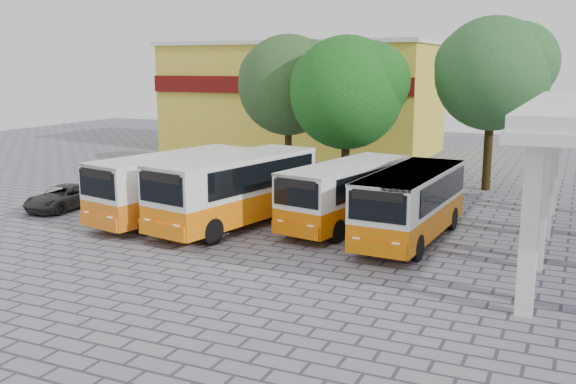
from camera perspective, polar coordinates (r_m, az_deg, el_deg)
The scene contains 10 objects.
ground at distance 22.76m, azimuth 0.59°, elevation -5.57°, with size 90.00×90.00×0.00m, color slate.
shophouse_block at distance 50.06m, azimuth 1.25°, elevation 8.45°, with size 20.40×10.40×8.30m.
bus_far_left at distance 27.92m, azimuth -10.10°, elevation 0.86°, with size 4.05×8.25×2.83m.
bus_centre_left at distance 26.37m, azimuth -4.72°, elevation 0.54°, with size 4.03×8.55×2.95m.
bus_centre_right at distance 26.39m, azimuth 5.21°, elevation 0.13°, with size 3.56×7.63×2.63m.
bus_far_right at distance 24.62m, azimuth 10.89°, elevation -0.75°, with size 2.70×7.57×2.68m.
tree_left at distance 38.26m, azimuth 0.15°, elevation 9.77°, with size 6.21×5.91×8.37m.
tree_middle at distance 34.51m, azimuth 5.37°, elevation 9.11°, with size 6.33×6.03×8.16m.
tree_right at distance 35.48m, azimuth 17.87°, elevation 10.29°, with size 6.22×5.92×9.10m.
parked_car at distance 31.52m, azimuth -19.31°, elevation -0.44°, with size 1.82×3.95×1.10m, color #2E2E2E.
Camera 1 is at (8.88, -19.89, 6.57)m, focal length 40.00 mm.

